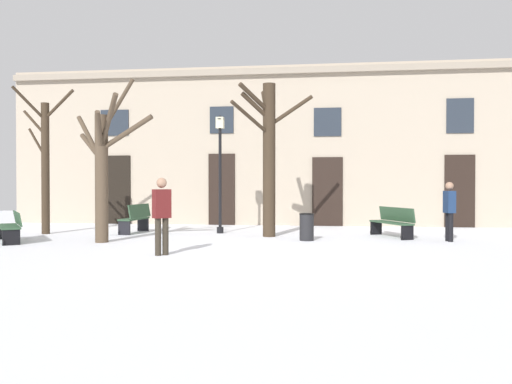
# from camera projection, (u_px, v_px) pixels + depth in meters

# --- Properties ---
(ground_plane) EXTENTS (34.80, 34.80, 0.00)m
(ground_plane) POSITION_uv_depth(u_px,v_px,m) (247.00, 252.00, 12.54)
(ground_plane) COLOR white
(building_facade) EXTENTS (21.75, 0.60, 6.20)m
(building_facade) POSITION_uv_depth(u_px,v_px,m) (279.00, 144.00, 20.77)
(building_facade) COLOR tan
(building_facade) RESTS_ON ground
(tree_center) EXTENTS (2.32, 2.09, 4.66)m
(tree_center) POSITION_uv_depth(u_px,v_px,m) (268.00, 153.00, 16.21)
(tree_center) COLOR #382B1E
(tree_center) RESTS_ON ground
(tree_left_of_center) EXTENTS (1.93, 1.07, 4.64)m
(tree_left_of_center) POSITION_uv_depth(u_px,v_px,m) (45.00, 162.00, 17.09)
(tree_left_of_center) COLOR #382B1E
(tree_left_of_center) RESTS_ON ground
(tree_foreground) EXTENTS (2.51, 2.04, 4.44)m
(tree_foreground) POSITION_uv_depth(u_px,v_px,m) (103.00, 165.00, 14.61)
(tree_foreground) COLOR #4C3D2D
(tree_foreground) RESTS_ON ground
(streetlamp) EXTENTS (0.30, 0.30, 3.85)m
(streetlamp) POSITION_uv_depth(u_px,v_px,m) (220.00, 161.00, 17.35)
(streetlamp) COLOR black
(streetlamp) RESTS_ON ground
(litter_bin) EXTENTS (0.43, 0.43, 0.77)m
(litter_bin) POSITION_uv_depth(u_px,v_px,m) (307.00, 227.00, 15.11)
(litter_bin) COLOR black
(litter_bin) RESTS_ON ground
(bench_near_center_tree) EXTENTS (1.20, 1.87, 0.90)m
(bench_near_center_tree) POSITION_uv_depth(u_px,v_px,m) (393.00, 222.00, 16.10)
(bench_near_center_tree) COLOR #2D4C33
(bench_near_center_tree) RESTS_ON ground
(bench_far_corner) EXTENTS (1.51, 1.81, 0.84)m
(bench_far_corner) POSITION_uv_depth(u_px,v_px,m) (11.00, 226.00, 14.76)
(bench_far_corner) COLOR #2D4C33
(bench_far_corner) RESTS_ON ground
(bench_near_lamp) EXTENTS (0.58, 1.61, 0.95)m
(bench_near_lamp) POSITION_uv_depth(u_px,v_px,m) (136.00, 218.00, 17.42)
(bench_near_lamp) COLOR #2D4C33
(bench_near_lamp) RESTS_ON ground
(person_by_shop_door) EXTENTS (0.29, 0.42, 1.66)m
(person_by_shop_door) POSITION_uv_depth(u_px,v_px,m) (449.00, 209.00, 14.88)
(person_by_shop_door) COLOR black
(person_by_shop_door) RESTS_ON ground
(person_crossing_plaza) EXTENTS (0.43, 0.42, 1.75)m
(person_crossing_plaza) POSITION_uv_depth(u_px,v_px,m) (162.00, 212.00, 11.99)
(person_crossing_plaza) COLOR #2D271E
(person_crossing_plaza) RESTS_ON ground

